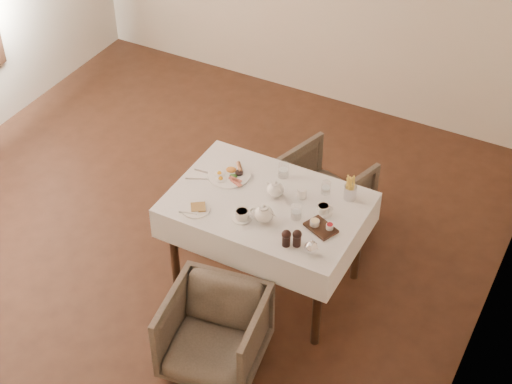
{
  "coord_description": "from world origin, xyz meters",
  "views": [
    {
      "loc": [
        2.58,
        -3.44,
        4.11
      ],
      "look_at": [
        0.73,
        0.05,
        0.82
      ],
      "focal_mm": 55.0,
      "sensor_mm": 36.0,
      "label": 1
    }
  ],
  "objects_px": {
    "table": "(267,215)",
    "armchair_near": "(214,333)",
    "teapot_centre": "(275,188)",
    "breakfast_plate": "(230,174)",
    "armchair_far": "(322,191)"
  },
  "relations": [
    {
      "from": "teapot_centre",
      "to": "armchair_far",
      "type": "bearing_deg",
      "value": 106.39
    },
    {
      "from": "table",
      "to": "armchair_near",
      "type": "distance_m",
      "value": 0.87
    },
    {
      "from": "armchair_near",
      "to": "teapot_centre",
      "type": "relative_size",
      "value": 3.94
    },
    {
      "from": "breakfast_plate",
      "to": "armchair_near",
      "type": "bearing_deg",
      "value": -80.42
    },
    {
      "from": "armchair_far",
      "to": "table",
      "type": "bearing_deg",
      "value": 102.54
    },
    {
      "from": "table",
      "to": "breakfast_plate",
      "type": "distance_m",
      "value": 0.4
    },
    {
      "from": "armchair_near",
      "to": "teapot_centre",
      "type": "distance_m",
      "value": 1.02
    },
    {
      "from": "breakfast_plate",
      "to": "armchair_far",
      "type": "bearing_deg",
      "value": 44.51
    },
    {
      "from": "table",
      "to": "armchair_far",
      "type": "distance_m",
      "value": 0.88
    },
    {
      "from": "table",
      "to": "armchair_far",
      "type": "bearing_deg",
      "value": 85.27
    },
    {
      "from": "armchair_near",
      "to": "teapot_centre",
      "type": "bearing_deg",
      "value": 82.59
    },
    {
      "from": "table",
      "to": "armchair_near",
      "type": "height_order",
      "value": "table"
    },
    {
      "from": "table",
      "to": "teapot_centre",
      "type": "height_order",
      "value": "teapot_centre"
    },
    {
      "from": "armchair_far",
      "to": "breakfast_plate",
      "type": "bearing_deg",
      "value": 75.46
    },
    {
      "from": "teapot_centre",
      "to": "armchair_near",
      "type": "bearing_deg",
      "value": -68.63
    }
  ]
}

